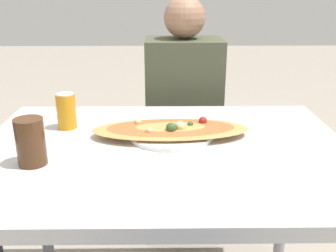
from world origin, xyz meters
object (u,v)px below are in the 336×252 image
(person_seated, at_px, (184,104))
(pizza_main, at_px, (171,130))
(chair_far_seated, at_px, (182,135))
(dining_table, at_px, (164,169))
(soda_can, at_px, (67,111))
(drink_glass, at_px, (31,142))

(person_seated, height_order, pizza_main, person_seated)
(chair_far_seated, bearing_deg, pizza_main, 83.94)
(dining_table, bearing_deg, pizza_main, 75.69)
(person_seated, distance_m, soda_can, 0.65)
(person_seated, xyz_separation_m, drink_glass, (-0.46, -0.76, 0.12))
(dining_table, xyz_separation_m, pizza_main, (0.02, 0.10, 0.10))
(chair_far_seated, height_order, pizza_main, chair_far_seated)
(person_seated, distance_m, pizza_main, 0.56)
(dining_table, bearing_deg, soda_can, 152.27)
(dining_table, xyz_separation_m, soda_can, (-0.34, 0.18, 0.14))
(dining_table, relative_size, drink_glass, 8.69)
(dining_table, bearing_deg, drink_glass, -162.83)
(chair_far_seated, height_order, drink_glass, drink_glass)
(chair_far_seated, distance_m, pizza_main, 0.72)
(person_seated, distance_m, drink_glass, 0.90)
(dining_table, height_order, person_seated, person_seated)
(drink_glass, bearing_deg, soda_can, 84.01)
(chair_far_seated, relative_size, person_seated, 0.72)
(chair_far_seated, relative_size, drink_glass, 6.29)
(dining_table, distance_m, soda_can, 0.41)
(person_seated, bearing_deg, soda_can, 47.13)
(person_seated, relative_size, soda_can, 9.38)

